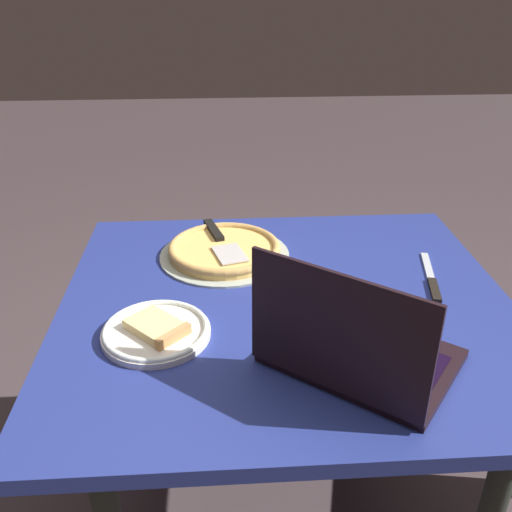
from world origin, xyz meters
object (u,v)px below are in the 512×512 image
Objects in this scene: pizza_tray at (224,250)px; table_knife at (432,281)px; laptop at (354,348)px; dining_table at (286,333)px; pizza_plate at (156,331)px.

pizza_tray is 0.53m from table_knife.
dining_table is at bearing -69.49° from laptop.
dining_table is at bearing 9.73° from table_knife.
table_knife is (-0.50, 0.17, -0.01)m from pizza_tray.
laptop is 1.74× the size of table_knife.
pizza_tray is (-0.15, -0.35, 0.00)m from pizza_plate.
laptop is at bearing 160.46° from pizza_plate.
pizza_plate is 0.67m from table_knife.
pizza_tray is at bearing -18.90° from table_knife.
pizza_plate is 0.66× the size of pizza_tray.
pizza_plate is 0.93× the size of table_knife.
dining_table is 0.33m from pizza_plate.
laptop is 1.24× the size of pizza_tray.
dining_table is 4.57× the size of pizza_plate.
table_knife is at bearing 161.10° from pizza_tray.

